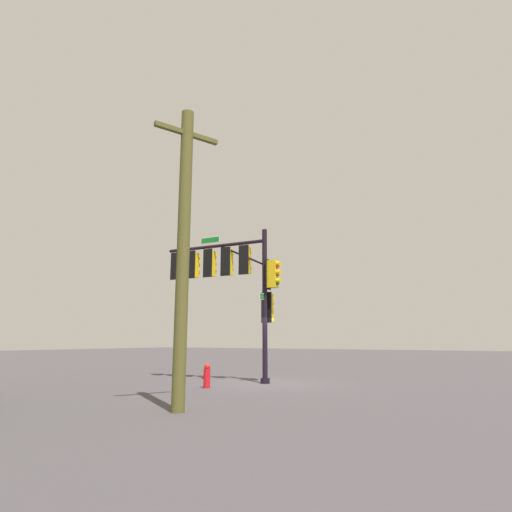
{
  "coord_description": "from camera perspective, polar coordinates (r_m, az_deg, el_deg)",
  "views": [
    {
      "loc": [
        -8.39,
        14.75,
        1.64
      ],
      "look_at": [
        0.15,
        0.43,
        4.93
      ],
      "focal_mm": 29.93,
      "sensor_mm": 36.0,
      "label": 1
    }
  ],
  "objects": [
    {
      "name": "utility_pole",
      "position": [
        10.71,
        -9.69,
        1.06
      ],
      "size": [
        0.81,
        1.71,
        7.54
      ],
      "color": "brown",
      "rests_on": "ground_plane"
    },
    {
      "name": "signal_pole_assembly",
      "position": [
        17.93,
        -3.24,
        -2.57
      ],
      "size": [
        5.43,
        1.28,
        6.09
      ],
      "color": "black",
      "rests_on": "ground_plane"
    },
    {
      "name": "fire_hydrant",
      "position": [
        15.53,
        -6.59,
        -15.62
      ],
      "size": [
        0.33,
        0.24,
        0.83
      ],
      "color": "red",
      "rests_on": "ground_plane"
    },
    {
      "name": "ground_plane",
      "position": [
        17.05,
        1.23,
        -16.67
      ],
      "size": [
        120.0,
        120.0,
        0.0
      ],
      "primitive_type": "plane",
      "color": "#443F43"
    }
  ]
}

